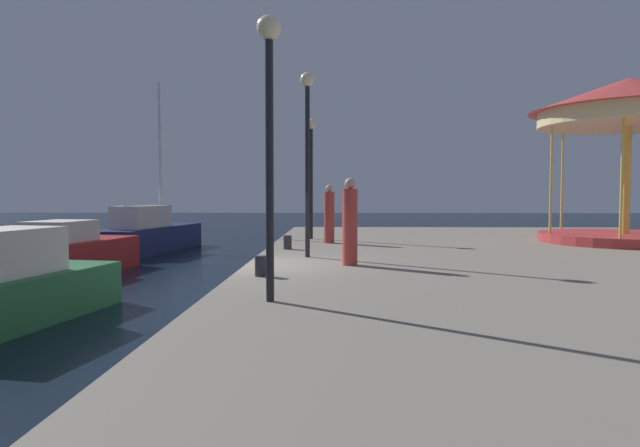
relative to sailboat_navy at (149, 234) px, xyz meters
The scene contains 12 objects.
ground_plane 11.67m from the sailboat_navy, 60.64° to the right, with size 120.00×120.00×0.00m, color black.
quay_dock 16.90m from the sailboat_navy, 36.90° to the right, with size 15.61×29.05×0.80m, color gray.
sailboat_navy is the anchor object (origin of this frame).
motorboat_red 6.26m from the sailboat_navy, 91.90° to the right, with size 2.58×4.40×1.63m.
carousel 18.25m from the sailboat_navy, 13.54° to the right, with size 6.18×6.18×5.39m.
lamp_post_near_edge 16.27m from the sailboat_navy, 64.94° to the right, with size 0.36×0.36×4.17m.
lamp_post_mid_promenade 11.63m from the sailboat_navy, 51.01° to the right, with size 0.36×0.36×4.64m.
lamp_post_far_end 8.02m from the sailboat_navy, 22.77° to the right, with size 0.36×0.36×4.27m.
bollard_center 13.55m from the sailboat_navy, 62.28° to the right, with size 0.24×0.24×0.40m, color #2D2D33.
bollard_north 9.21m from the sailboat_navy, 46.43° to the right, with size 0.24×0.24×0.40m, color #2D2D33.
person_far_corner 8.86m from the sailboat_navy, 31.16° to the right, with size 0.34×0.34×1.91m.
person_mid_promenade 13.08m from the sailboat_navy, 51.79° to the right, with size 0.34×0.34×1.95m.
Camera 1 is at (2.05, -12.41, 2.38)m, focal length 30.85 mm.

